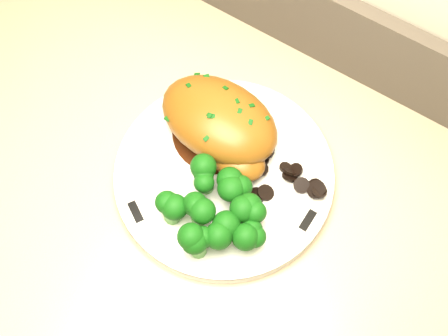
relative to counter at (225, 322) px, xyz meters
The scene contains 9 objects.
counter is the anchor object (origin of this frame).
plate 0.44m from the counter, 124.93° to the left, with size 0.27×0.27×0.02m, color white.
rim_accent_0 0.46m from the counter, 53.60° to the left, with size 0.03×0.01×0.00m, color black.
rim_accent_1 0.49m from the counter, 122.69° to the left, with size 0.03×0.01×0.00m, color black.
rim_accent_2 0.46m from the counter, 169.27° to the right, with size 0.03×0.01×0.00m, color black.
gravy_pool 0.47m from the counter, 126.75° to the left, with size 0.12×0.12×0.00m, color #38180A.
chicken_breast 0.50m from the counter, 125.87° to the left, with size 0.16×0.11×0.06m.
mushroom_pile 0.46m from the counter, 84.63° to the left, with size 0.09×0.07×0.02m.
broccoli_florets 0.47m from the counter, 140.84° to the left, with size 0.12×0.11×0.05m.
Camera 1 is at (0.24, 1.50, 1.50)m, focal length 45.00 mm.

